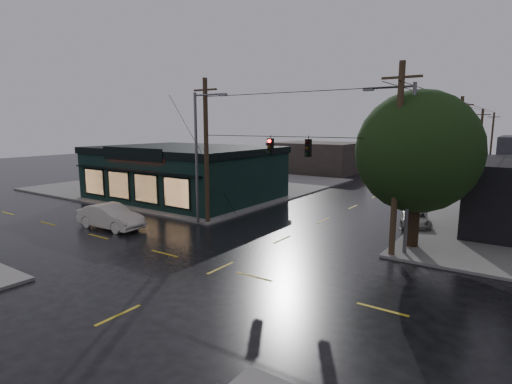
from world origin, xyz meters
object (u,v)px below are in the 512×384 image
Objects in this scene: sedan_cream at (111,217)px; suv_silver at (415,219)px; utility_pole_ne at (391,257)px; utility_pole_nw at (208,223)px; corner_tree at (418,152)px.

sedan_cream reaches higher than suv_silver.
suv_silver is at bearing 93.80° from utility_pole_ne.
utility_pole_nw is 6.66m from sedan_cream.
utility_pole_ne is 18.22m from sedan_cream.
utility_pole_nw is (-13.50, -2.27, -5.52)m from corner_tree.
corner_tree is at bearing -95.89° from suv_silver.
utility_pole_nw is 13.00m from utility_pole_ne.
corner_tree reaches higher than suv_silver.
suv_silver is (12.50, 7.53, 0.55)m from utility_pole_nw.
corner_tree is at bearing 9.55° from utility_pole_nw.
utility_pole_ne is at bearing 0.00° from utility_pole_nw.
utility_pole_ne is 2.01× the size of sedan_cream.
utility_pole_ne reaches higher than suv_silver.
suv_silver is at bearing 31.06° from utility_pole_nw.
sedan_cream is at bearing -164.81° from utility_pole_ne.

